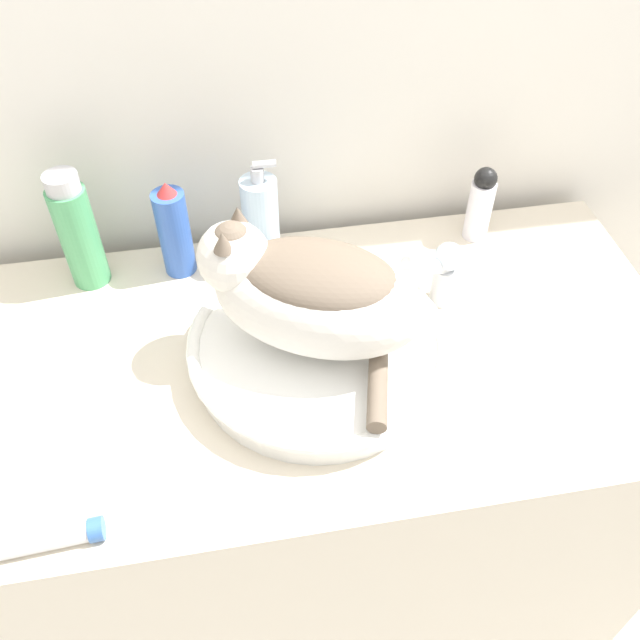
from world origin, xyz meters
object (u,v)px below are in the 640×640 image
(faucet, at_px, (442,271))
(cat, at_px, (309,290))
(cream_tube, at_px, (39,541))
(soap_pump_bottle, at_px, (261,221))
(mouthwash_bottle, at_px, (78,232))
(spray_bottle_trigger, at_px, (174,231))
(deodorant_stick, at_px, (481,204))

(faucet, bearing_deg, cat, -2.12)
(faucet, height_order, cream_tube, faucet)
(faucet, bearing_deg, soap_pump_bottle, -53.00)
(mouthwash_bottle, height_order, spray_bottle_trigger, mouthwash_bottle)
(faucet, xyz_separation_m, soap_pump_bottle, (-0.28, 0.16, 0.02))
(faucet, xyz_separation_m, spray_bottle_trigger, (-0.43, 0.16, 0.02))
(faucet, relative_size, cream_tube, 0.83)
(cat, xyz_separation_m, mouthwash_bottle, (-0.35, 0.25, -0.05))
(faucet, height_order, deodorant_stick, deodorant_stick)
(mouthwash_bottle, bearing_deg, cat, -35.68)
(faucet, relative_size, spray_bottle_trigger, 0.74)
(soap_pump_bottle, bearing_deg, deodorant_stick, 0.00)
(deodorant_stick, height_order, cream_tube, deodorant_stick)
(cat, xyz_separation_m, soap_pump_bottle, (-0.04, 0.25, -0.06))
(cat, bearing_deg, cream_tube, 58.43)
(faucet, height_order, soap_pump_bottle, soap_pump_bottle)
(deodorant_stick, height_order, soap_pump_bottle, soap_pump_bottle)
(cat, relative_size, deodorant_stick, 2.41)
(mouthwash_bottle, height_order, soap_pump_bottle, mouthwash_bottle)
(mouthwash_bottle, relative_size, soap_pump_bottle, 1.05)
(deodorant_stick, relative_size, mouthwash_bottle, 0.68)
(cat, xyz_separation_m, deodorant_stick, (0.35, 0.25, -0.08))
(soap_pump_bottle, bearing_deg, cream_tube, -124.18)
(faucet, distance_m, mouthwash_bottle, 0.61)
(deodorant_stick, bearing_deg, spray_bottle_trigger, 180.00)
(faucet, bearing_deg, deodorant_stick, -150.30)
(mouthwash_bottle, bearing_deg, cream_tube, -93.95)
(deodorant_stick, relative_size, spray_bottle_trigger, 0.80)
(cat, relative_size, soap_pump_bottle, 1.72)
(cream_tube, bearing_deg, deodorant_stick, 34.03)
(mouthwash_bottle, relative_size, spray_bottle_trigger, 1.18)
(faucet, xyz_separation_m, cream_tube, (-0.62, -0.34, -0.06))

